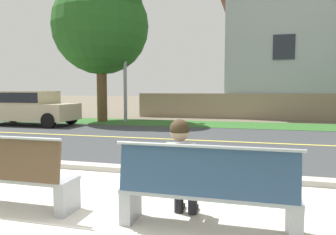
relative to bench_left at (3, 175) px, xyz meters
name	(u,v)px	position (x,y,z in m)	size (l,w,h in m)	color
ground_plane	(199,134)	(1.36, 7.84, -0.46)	(140.00, 140.00, 0.00)	#665B4C
sidewalk_pavement	(105,212)	(1.36, 0.24, -0.46)	(44.00, 3.60, 0.01)	beige
curb_edge	(151,171)	(1.36, 2.19, -0.41)	(44.00, 0.30, 0.11)	#ADA89E
street_asphalt	(192,140)	(1.36, 6.34, -0.46)	(52.00, 8.00, 0.01)	#383A3D
road_centre_line	(192,140)	(1.36, 6.34, -0.45)	(48.00, 0.14, 0.01)	#E0CC4C
far_verge_grass	(211,124)	(1.36, 11.18, -0.45)	(48.00, 2.80, 0.02)	#2D6026
bench_left	(3,175)	(0.00, 0.00, 0.00)	(1.99, 0.48, 1.01)	#9EA0A8
bench_right	(206,192)	(2.71, 0.00, 0.00)	(1.99, 0.48, 1.01)	#9EA0A8
seated_person_grey	(181,167)	(2.39, 0.17, 0.21)	(0.52, 0.68, 1.25)	black
car_beige_near	(29,106)	(-6.56, 8.74, 0.39)	(4.30, 1.86, 1.54)	#C6B793
streetlamp	(126,37)	(-2.73, 10.97, 3.64)	(0.24, 2.10, 7.20)	gray
shade_tree_far_left	(103,19)	(-4.00, 11.06, 4.61)	(4.73, 4.73, 7.80)	brown
garden_wall	(253,106)	(3.20, 14.46, 0.24)	(13.00, 0.36, 1.40)	gray
house_across_street	(323,53)	(7.24, 17.66, 3.37)	(12.07, 6.91, 7.58)	#A3ADB2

